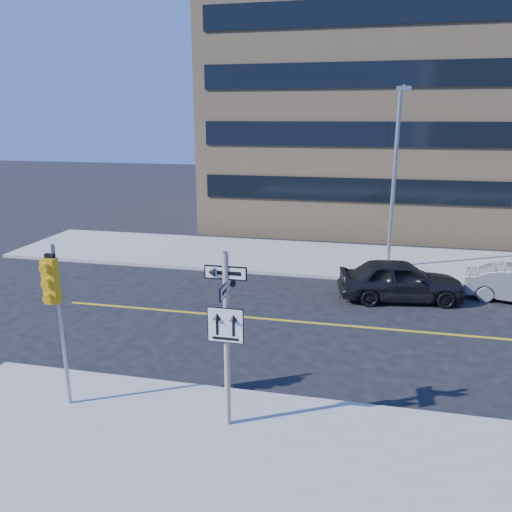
% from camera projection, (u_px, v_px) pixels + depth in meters
% --- Properties ---
extents(ground, '(120.00, 120.00, 0.00)m').
position_uv_depth(ground, '(252.00, 376.00, 13.75)').
color(ground, black).
rests_on(ground, ground).
extents(sign_pole, '(0.92, 0.92, 4.06)m').
position_uv_depth(sign_pole, '(226.00, 331.00, 10.73)').
color(sign_pole, silver).
rests_on(sign_pole, near_sidewalk).
extents(traffic_signal, '(0.32, 0.45, 4.00)m').
position_uv_depth(traffic_signal, '(54.00, 294.00, 11.25)').
color(traffic_signal, gray).
rests_on(traffic_signal, near_sidewalk).
extents(parked_car_a, '(2.60, 4.95, 1.61)m').
position_uv_depth(parked_car_a, '(400.00, 280.00, 19.26)').
color(parked_car_a, black).
rests_on(parked_car_a, ground).
extents(streetlight_a, '(0.55, 2.25, 8.00)m').
position_uv_depth(streetlight_a, '(395.00, 167.00, 21.78)').
color(streetlight_a, gray).
rests_on(streetlight_a, far_sidewalk).
extents(building_brick, '(18.00, 18.00, 18.00)m').
position_uv_depth(building_brick, '(360.00, 85.00, 34.45)').
color(building_brick, tan).
rests_on(building_brick, ground).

